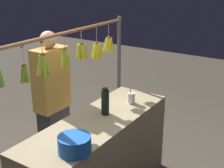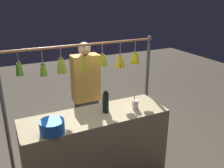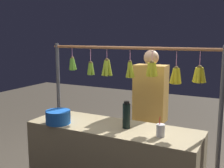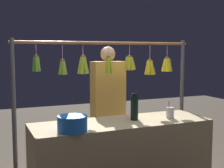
{
  "view_description": "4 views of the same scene",
  "coord_description": "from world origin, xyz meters",
  "px_view_note": "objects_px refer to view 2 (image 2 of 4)",
  "views": [
    {
      "loc": [
        2.19,
        1.59,
        2.21
      ],
      "look_at": [
        -0.24,
        0.0,
        1.16
      ],
      "focal_mm": 51.66,
      "sensor_mm": 36.0,
      "label": 1
    },
    {
      "loc": [
        0.96,
        2.46,
        2.24
      ],
      "look_at": [
        -0.22,
        0.0,
        1.23
      ],
      "focal_mm": 39.54,
      "sensor_mm": 36.0,
      "label": 2
    },
    {
      "loc": [
        -1.25,
        2.42,
        1.77
      ],
      "look_at": [
        0.01,
        0.0,
        1.31
      ],
      "focal_mm": 45.1,
      "sensor_mm": 36.0,
      "label": 3
    },
    {
      "loc": [
        1.27,
        2.73,
        1.57
      ],
      "look_at": [
        0.1,
        0.0,
        1.25
      ],
      "focal_mm": 50.13,
      "sensor_mm": 36.0,
      "label": 4
    }
  ],
  "objects_px": {
    "vendor_person": "(86,98)",
    "drink_cup": "(135,104)",
    "water_bottle": "(106,102)",
    "blue_bucket": "(52,127)"
  },
  "relations": [
    {
      "from": "water_bottle",
      "to": "blue_bucket",
      "type": "relative_size",
      "value": 1.05
    },
    {
      "from": "water_bottle",
      "to": "vendor_person",
      "type": "bearing_deg",
      "value": -89.86
    },
    {
      "from": "blue_bucket",
      "to": "vendor_person",
      "type": "height_order",
      "value": "vendor_person"
    },
    {
      "from": "water_bottle",
      "to": "drink_cup",
      "type": "distance_m",
      "value": 0.39
    },
    {
      "from": "blue_bucket",
      "to": "drink_cup",
      "type": "bearing_deg",
      "value": -173.79
    },
    {
      "from": "water_bottle",
      "to": "drink_cup",
      "type": "height_order",
      "value": "water_bottle"
    },
    {
      "from": "vendor_person",
      "to": "drink_cup",
      "type": "bearing_deg",
      "value": 116.13
    },
    {
      "from": "drink_cup",
      "to": "vendor_person",
      "type": "xyz_separation_m",
      "value": [
        0.37,
        -0.76,
        -0.13
      ]
    },
    {
      "from": "water_bottle",
      "to": "drink_cup",
      "type": "xyz_separation_m",
      "value": [
        -0.37,
        0.07,
        -0.07
      ]
    },
    {
      "from": "water_bottle",
      "to": "drink_cup",
      "type": "bearing_deg",
      "value": 168.92
    }
  ]
}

